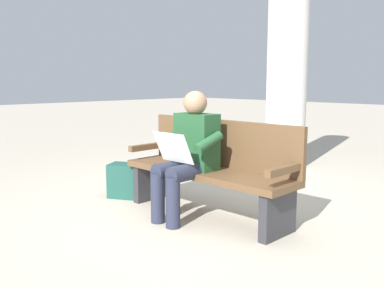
% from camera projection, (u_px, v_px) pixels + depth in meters
% --- Properties ---
extents(ground_plane, '(40.00, 40.00, 0.00)m').
position_uv_depth(ground_plane, '(206.00, 215.00, 4.07)').
color(ground_plane, '#B7AD99').
extents(bench_near, '(1.80, 0.50, 0.90)m').
position_uv_depth(bench_near, '(211.00, 167.00, 4.06)').
color(bench_near, brown).
rests_on(bench_near, ground).
extents(person_seated, '(0.57, 0.58, 1.18)m').
position_uv_depth(person_seated, '(188.00, 151.00, 3.92)').
color(person_seated, '#23512D').
rests_on(person_seated, ground).
extents(backpack, '(0.39, 0.37, 0.37)m').
position_uv_depth(backpack, '(125.00, 181.00, 4.70)').
color(backpack, '#1E4C42').
rests_on(backpack, ground).
extents(support_pillar, '(0.58, 0.58, 3.03)m').
position_uv_depth(support_pillar, '(287.00, 63.00, 6.18)').
color(support_pillar, silver).
rests_on(support_pillar, ground).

